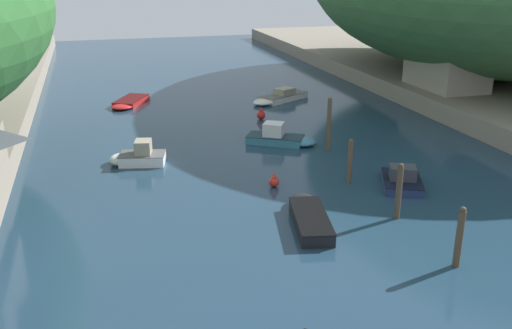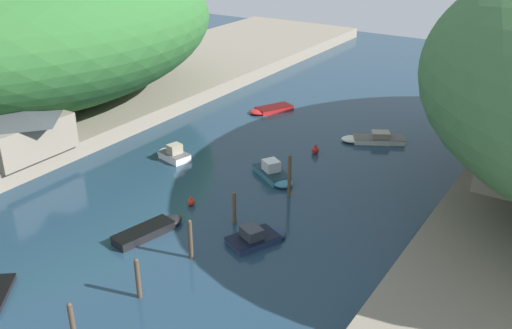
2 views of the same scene
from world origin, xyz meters
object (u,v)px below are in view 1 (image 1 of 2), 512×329
at_px(boat_far_right_bank, 279,97).
at_px(channel_buoy_far, 274,181).
at_px(boat_small_dinghy, 308,215).
at_px(boat_mid_channel, 401,178).
at_px(channel_buoy_near, 261,114).
at_px(boat_yellow_tender, 129,103).
at_px(boat_near_quay, 137,157).
at_px(right_bank_cottage, 447,60).
at_px(boat_open_rowboat, 281,138).

distance_m(boat_far_right_bank, channel_buoy_far, 21.55).
height_order(boat_far_right_bank, channel_buoy_far, boat_far_right_bank).
xyz_separation_m(boat_small_dinghy, boat_mid_channel, (7.10, 3.30, 0.04)).
xyz_separation_m(boat_far_right_bank, channel_buoy_near, (-3.46, -5.80, 0.06)).
bearing_deg(boat_small_dinghy, channel_buoy_near, 92.16).
relative_size(boat_yellow_tender, channel_buoy_far, 6.30).
distance_m(boat_near_quay, channel_buoy_near, 13.68).
xyz_separation_m(boat_far_right_bank, boat_small_dinghy, (-6.79, -25.27, -0.03)).
relative_size(boat_small_dinghy, channel_buoy_far, 6.66).
height_order(boat_far_right_bank, channel_buoy_near, boat_far_right_bank).
bearing_deg(channel_buoy_far, boat_near_quay, 139.36).
distance_m(right_bank_cottage, boat_yellow_tender, 28.92).
bearing_deg(boat_small_dinghy, boat_far_right_bank, 86.83).
height_order(boat_far_right_bank, boat_open_rowboat, boat_open_rowboat).
distance_m(boat_yellow_tender, channel_buoy_near, 13.01).
relative_size(boat_far_right_bank, boat_open_rowboat, 1.24).
xyz_separation_m(boat_near_quay, channel_buoy_far, (7.28, -6.25, -0.14)).
xyz_separation_m(right_bank_cottage, boat_open_rowboat, (-17.93, -7.10, -3.60)).
bearing_deg(channel_buoy_far, boat_mid_channel, -12.28).
relative_size(boat_yellow_tender, boat_open_rowboat, 1.08).
xyz_separation_m(boat_yellow_tender, boat_mid_channel, (13.95, -24.28, 0.13)).
bearing_deg(boat_near_quay, boat_yellow_tender, 10.99).
relative_size(right_bank_cottage, channel_buoy_near, 7.37).
relative_size(boat_mid_channel, channel_buoy_near, 4.56).
xyz_separation_m(boat_open_rowboat, channel_buoy_near, (0.52, 6.81, -0.03)).
distance_m(boat_near_quay, boat_open_rowboat, 10.44).
distance_m(boat_small_dinghy, boat_mid_channel, 7.83).
distance_m(right_bank_cottage, channel_buoy_far, 25.98).
bearing_deg(boat_open_rowboat, right_bank_cottage, 142.59).
xyz_separation_m(boat_small_dinghy, boat_open_rowboat, (2.81, 12.66, 0.12)).
bearing_deg(right_bank_cottage, boat_open_rowboat, -158.39).
height_order(boat_small_dinghy, boat_yellow_tender, boat_small_dinghy).
relative_size(boat_yellow_tender, channel_buoy_near, 5.25).
bearing_deg(boat_small_dinghy, right_bank_cottage, 55.49).
relative_size(boat_far_right_bank, boat_near_quay, 1.65).
xyz_separation_m(boat_yellow_tender, boat_open_rowboat, (9.65, -14.92, 0.20)).
height_order(boat_far_right_bank, boat_mid_channel, boat_mid_channel).
bearing_deg(boat_yellow_tender, channel_buoy_near, 168.11).
bearing_deg(channel_buoy_far, boat_yellow_tender, 106.23).
bearing_deg(boat_open_rowboat, boat_small_dinghy, 18.48).
relative_size(boat_small_dinghy, boat_near_quay, 1.52).
height_order(right_bank_cottage, boat_open_rowboat, right_bank_cottage).
xyz_separation_m(boat_open_rowboat, channel_buoy_far, (-3.05, -7.76, -0.10)).
distance_m(boat_far_right_bank, boat_small_dinghy, 26.17).
height_order(right_bank_cottage, boat_small_dinghy, right_bank_cottage).
relative_size(boat_yellow_tender, boat_mid_channel, 1.15).
height_order(boat_yellow_tender, boat_mid_channel, boat_mid_channel).
distance_m(right_bank_cottage, channel_buoy_near, 17.79).
distance_m(boat_mid_channel, channel_buoy_near, 16.61).
height_order(right_bank_cottage, channel_buoy_near, right_bank_cottage).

